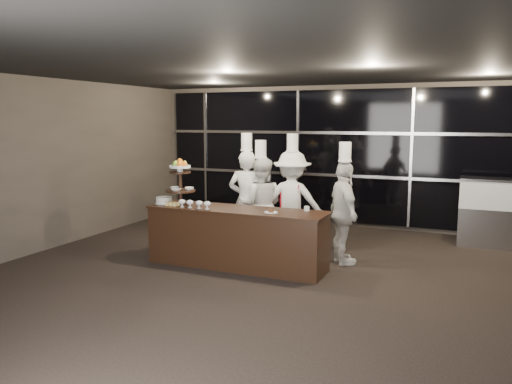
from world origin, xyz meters
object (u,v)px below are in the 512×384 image
at_px(display_stand, 180,179).
at_px(chef_c, 292,201).
at_px(chef_b, 261,204).
at_px(display_case, 497,209).
at_px(buffet_counter, 237,237).
at_px(chef_a, 247,199).
at_px(layer_cake, 164,200).
at_px(chef_d, 344,212).

distance_m(display_stand, chef_c, 1.97).
relative_size(display_stand, chef_b, 0.38).
height_order(display_stand, display_case, display_stand).
xyz_separation_m(display_case, chef_c, (-3.28, -1.76, 0.20)).
distance_m(buffet_counter, chef_a, 1.09).
height_order(chef_a, chef_c, chef_a).
relative_size(layer_cake, chef_c, 0.15).
xyz_separation_m(display_stand, chef_d, (2.48, 0.81, -0.50)).
bearing_deg(chef_a, chef_b, 9.59).
height_order(buffet_counter, display_stand, display_stand).
height_order(display_stand, chef_d, chef_d).
bearing_deg(chef_a, chef_d, -5.00).
distance_m(display_case, chef_d, 3.14).
bearing_deg(display_stand, buffet_counter, 0.01).
bearing_deg(chef_d, layer_cake, -162.74).
xyz_separation_m(layer_cake, display_case, (5.05, 3.02, -0.29)).
bearing_deg(chef_d, chef_b, 172.64).
xyz_separation_m(display_case, chef_a, (-4.02, -2.00, 0.22)).
distance_m(display_case, chef_c, 3.73).
relative_size(buffet_counter, chef_b, 1.47).
relative_size(display_stand, chef_d, 0.38).
distance_m(buffet_counter, chef_d, 1.73).
height_order(display_stand, chef_b, chef_b).
height_order(display_stand, chef_a, chef_a).
bearing_deg(display_case, buffet_counter, -141.74).
bearing_deg(chef_a, display_case, 26.47).
relative_size(buffet_counter, chef_d, 1.47).
height_order(buffet_counter, chef_b, chef_b).
bearing_deg(display_case, chef_a, -153.53).
height_order(layer_cake, chef_d, chef_d).
relative_size(display_stand, chef_a, 0.36).
relative_size(display_case, chef_a, 0.63).
xyz_separation_m(display_stand, layer_cake, (-0.28, -0.05, -0.37)).
bearing_deg(chef_d, display_case, 43.43).
bearing_deg(display_stand, chef_a, 52.53).
xyz_separation_m(buffet_counter, display_stand, (-1.00, -0.00, 0.87)).
relative_size(chef_a, chef_d, 1.06).
height_order(chef_a, chef_d, chef_a).
bearing_deg(chef_c, display_stand, -140.93).
xyz_separation_m(display_stand, chef_a, (0.74, 0.96, -0.44)).
bearing_deg(buffet_counter, chef_d, 28.64).
distance_m(buffet_counter, display_stand, 1.33).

